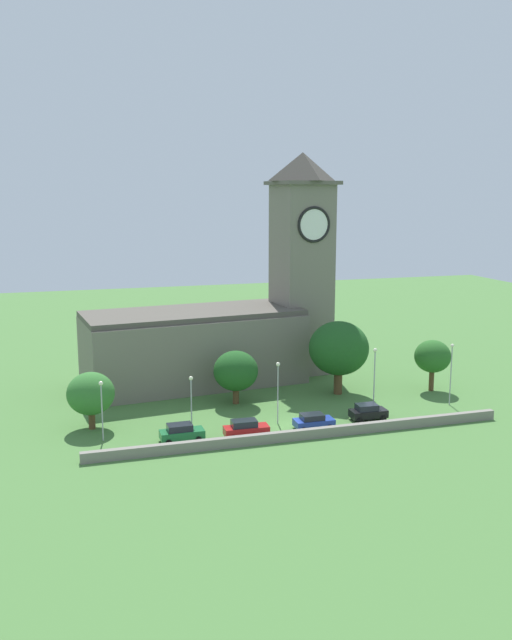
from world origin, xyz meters
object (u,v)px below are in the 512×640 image
Objects in this scene: car_black at (368,412)px; car_red at (246,429)px; streetlamp_west_end at (102,401)px; streetlamp_west_mid at (191,394)px; streetlamp_east_mid at (375,370)px; tree_by_tower at (433,357)px; streetlamp_east_end at (451,365)px; tree_riverside_east at (339,348)px; church at (228,320)px; tree_churchyard at (91,394)px; car_blue at (313,421)px; tree_riverside_west at (236,371)px; car_green at (181,433)px; streetlamp_central at (278,383)px.

car_red is at bearing -174.22° from car_black.
streetlamp_west_end is 1.03× the size of streetlamp_west_mid.
streetlamp_west_mid is (-5.01, 3.32, 3.19)m from car_red.
streetlamp_east_mid reaches higher than streetlamp_west_mid.
tree_by_tower is (11.14, 6.06, -0.56)m from streetlamp_east_mid.
streetlamp_east_mid is at bearing 50.41° from car_black.
tree_riverside_east reaches higher than streetlamp_east_end.
streetlamp_east_mid is at bearing 12.18° from car_red.
church is 24.64m from car_black.
church reaches higher than tree_churchyard.
tree_by_tower reaches higher than car_blue.
streetlamp_east_mid is 0.82× the size of tree_riverside_east.
tree_churchyard is (-17.10, -4.15, -0.13)m from tree_riverside_west.
streetlamp_west_mid is at bearing -157.67° from tree_riverside_east.
car_red is 0.78× the size of streetlamp_west_mid.
tree_churchyard is at bearing 154.13° from car_red.
tree_riverside_west is 13.49m from tree_riverside_east.
church is 5.72× the size of streetlamp_west_mid.
tree_by_tower is at bearing -4.28° from tree_riverside_west.
streetlamp_west_end is 0.68× the size of tree_riverside_east.
car_black is at bearing -169.46° from streetlamp_east_end.
church is 8.10× the size of car_blue.
streetlamp_west_mid is (-8.93, -19.15, -3.99)m from church.
car_black is 0.45× the size of tree_riverside_east.
car_black is 30.37m from tree_churchyard.
car_red is at bearing -100.03° from tree_riverside_west.
tree_riverside_west is (-24.32, 7.80, -0.90)m from streetlamp_east_end.
streetlamp_west_end is (-7.63, 2.50, 3.33)m from car_green.
car_blue is 0.58× the size of streetlamp_east_end.
car_green is at bearing -115.85° from church.
streetlamp_west_end is at bearing 179.76° from streetlamp_central.
car_blue is at bearing -1.14° from car_green.
streetlamp_east_end is at bearing 4.98° from car_green.
tree_by_tower is (12.83, 8.09, 3.55)m from car_black.
streetlamp_west_mid is 10.83m from tree_churchyard.
car_red is 17.01m from tree_churchyard.
tree_by_tower is at bearing 8.57° from streetlamp_west_end.
tree_by_tower is at bearing 32.24° from car_black.
tree_riverside_east is (29.61, 8.41, 1.59)m from streetlamp_west_end.
car_green is at bearing 173.09° from car_red.
church is 15.91m from tree_riverside_east.
streetlamp_east_end is at bearing -17.78° from tree_riverside_west.
tree_riverside_west is 25.46m from tree_by_tower.
streetlamp_east_end is at bearing 0.88° from streetlamp_east_mid.
streetlamp_west_mid is 10.76m from tree_riverside_west.
streetlamp_west_mid is at bearing 179.36° from streetlamp_central.
church reaches higher than streetlamp_west_end.
car_black is at bearing 7.95° from car_blue.
tree_riverside_east is at bearing 26.39° from car_green.
car_red reaches higher than car_green.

